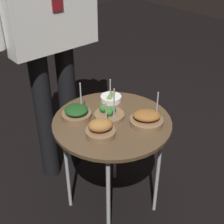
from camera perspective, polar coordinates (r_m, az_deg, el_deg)
ground_plane at (r=1.96m, az=-0.00°, el=-16.92°), size 8.00×8.00×0.00m
serving_cart at (r=1.57m, az=-0.00°, el=-3.12°), size 0.59×0.59×0.62m
bowl_roast_front_center at (r=1.42m, az=-2.11°, el=-3.14°), size 0.14×0.14×0.16m
bowl_roast_back_right at (r=1.51m, az=6.35°, el=-1.24°), size 0.17×0.16×0.18m
bowl_spinach_front_right at (r=1.55m, az=-6.49°, el=-0.20°), size 0.15×0.15×0.18m
bowl_broccoli_mid_left at (r=1.55m, az=-0.57°, el=-0.34°), size 0.15×0.15×0.18m
bowl_asparagus_mid_right at (r=1.69m, az=-0.19°, el=2.56°), size 0.11×0.11×0.14m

